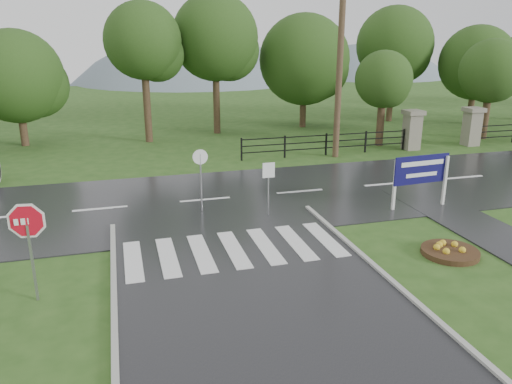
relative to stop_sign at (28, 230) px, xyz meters
name	(u,v)px	position (x,y,z in m)	size (l,w,h in m)	color
ground	(288,345)	(5.38, -3.46, -1.88)	(120.00, 120.00, 0.00)	#2A4E1A
main_road	(205,201)	(5.38, 6.54, -1.88)	(90.00, 8.00, 0.04)	black
walkway	(491,234)	(13.88, 0.54, -1.88)	(2.20, 11.00, 0.04)	#2A2A2D
crosswalk	(234,249)	(5.38, 1.54, -1.82)	(6.50, 2.80, 0.02)	silver
pillar_west	(412,129)	(18.38, 12.54, -0.70)	(1.00, 1.00, 2.24)	gray
pillar_east	(472,126)	(22.38, 12.54, -0.70)	(1.00, 1.00, 2.24)	gray
fence_west	(326,142)	(13.13, 12.54, -1.15)	(9.58, 0.08, 1.20)	black
hills	(167,185)	(8.87, 61.54, -17.41)	(102.00, 48.00, 48.00)	slate
treeline	(183,134)	(6.38, 20.54, -1.88)	(83.20, 5.20, 10.00)	#1F3E13
stop_sign	(28,230)	(0.00, 0.00, 0.00)	(1.19, 0.18, 2.70)	#939399
estate_billboard	(421,172)	(13.03, 3.50, -0.46)	(2.35, 0.24, 2.06)	silver
flower_bed	(450,251)	(11.55, -0.47, -1.75)	(1.69, 1.69, 0.34)	#332111
reg_sign_small	(269,178)	(7.27, 4.15, -0.44)	(0.45, 0.05, 2.01)	#939399
reg_sign_round	(201,173)	(5.04, 5.28, -0.39)	(0.55, 0.07, 2.38)	#939399
utility_pole_east	(340,62)	(13.47, 12.04, 3.08)	(1.73, 0.32, 9.75)	#473523
entrance_tree_left	(384,80)	(17.19, 14.04, 1.93)	(3.27, 3.27, 5.49)	#3D2B1C
entrance_tree_right	(492,71)	(24.50, 14.04, 2.27)	(3.85, 3.85, 6.11)	#3D2B1C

